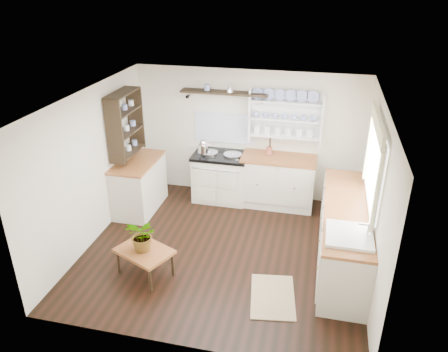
% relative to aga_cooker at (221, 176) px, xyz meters
% --- Properties ---
extents(floor, '(4.00, 3.80, 0.01)m').
position_rel_aga_cooker_xyz_m(floor, '(0.42, -1.57, -0.44)').
color(floor, black).
rests_on(floor, ground).
extents(wall_back, '(4.00, 0.02, 2.30)m').
position_rel_aga_cooker_xyz_m(wall_back, '(0.42, 0.33, 0.71)').
color(wall_back, silver).
rests_on(wall_back, ground).
extents(wall_right, '(0.02, 3.80, 2.30)m').
position_rel_aga_cooker_xyz_m(wall_right, '(2.42, -1.57, 0.71)').
color(wall_right, silver).
rests_on(wall_right, ground).
extents(wall_left, '(0.02, 3.80, 2.30)m').
position_rel_aga_cooker_xyz_m(wall_left, '(-1.58, -1.57, 0.71)').
color(wall_left, silver).
rests_on(wall_left, ground).
extents(ceiling, '(4.00, 3.80, 0.01)m').
position_rel_aga_cooker_xyz_m(ceiling, '(0.42, -1.57, 1.86)').
color(ceiling, white).
rests_on(ceiling, wall_back).
extents(window, '(0.08, 1.55, 1.22)m').
position_rel_aga_cooker_xyz_m(window, '(2.37, -1.42, 1.12)').
color(window, white).
rests_on(window, wall_right).
extents(aga_cooker, '(0.97, 0.68, 0.90)m').
position_rel_aga_cooker_xyz_m(aga_cooker, '(0.00, 0.00, 0.00)').
color(aga_cooker, beige).
rests_on(aga_cooker, floor).
extents(back_cabinets, '(1.27, 0.63, 0.90)m').
position_rel_aga_cooker_xyz_m(back_cabinets, '(1.02, 0.03, 0.02)').
color(back_cabinets, beige).
rests_on(back_cabinets, floor).
extents(right_cabinets, '(0.62, 2.43, 0.90)m').
position_rel_aga_cooker_xyz_m(right_cabinets, '(2.12, -1.47, 0.02)').
color(right_cabinets, beige).
rests_on(right_cabinets, floor).
extents(belfast_sink, '(0.55, 0.60, 0.45)m').
position_rel_aga_cooker_xyz_m(belfast_sink, '(2.12, -2.22, 0.36)').
color(belfast_sink, white).
rests_on(belfast_sink, right_cabinets).
extents(left_cabinets, '(0.62, 1.13, 0.90)m').
position_rel_aga_cooker_xyz_m(left_cabinets, '(-1.28, -0.67, 0.02)').
color(left_cabinets, beige).
rests_on(left_cabinets, floor).
extents(plate_rack, '(1.20, 0.22, 0.90)m').
position_rel_aga_cooker_xyz_m(plate_rack, '(1.07, 0.29, 1.11)').
color(plate_rack, white).
rests_on(plate_rack, wall_back).
extents(high_shelf, '(1.50, 0.29, 0.16)m').
position_rel_aga_cooker_xyz_m(high_shelf, '(0.02, 0.21, 1.47)').
color(high_shelf, black).
rests_on(high_shelf, wall_back).
extents(left_shelving, '(0.28, 0.80, 1.05)m').
position_rel_aga_cooker_xyz_m(left_shelving, '(-1.42, -0.67, 1.11)').
color(left_shelving, black).
rests_on(left_shelving, wall_left).
extents(kettle, '(0.19, 0.19, 0.23)m').
position_rel_aga_cooker_xyz_m(kettle, '(-0.28, -0.12, 0.60)').
color(kettle, silver).
rests_on(kettle, aga_cooker).
extents(utensil_crock, '(0.11, 0.11, 0.13)m').
position_rel_aga_cooker_xyz_m(utensil_crock, '(0.83, 0.11, 0.53)').
color(utensil_crock, '#A04D3A').
rests_on(utensil_crock, back_cabinets).
extents(center_table, '(0.87, 0.77, 0.39)m').
position_rel_aga_cooker_xyz_m(center_table, '(-0.49, -2.36, -0.10)').
color(center_table, brown).
rests_on(center_table, floor).
extents(potted_plant, '(0.54, 0.52, 0.46)m').
position_rel_aga_cooker_xyz_m(potted_plant, '(-0.49, -2.36, 0.18)').
color(potted_plant, '#3F7233').
rests_on(potted_plant, center_table).
extents(floor_rug, '(0.67, 0.92, 0.02)m').
position_rel_aga_cooker_xyz_m(floor_rug, '(1.27, -2.44, -0.43)').
color(floor_rug, '#7F664A').
rests_on(floor_rug, floor).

